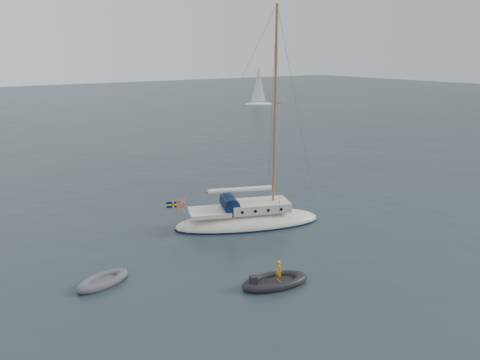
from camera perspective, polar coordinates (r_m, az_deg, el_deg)
ground at (r=29.95m, az=3.58°, el=-6.53°), size 300.00×300.00×0.00m
sailboat at (r=30.99m, az=1.00°, el=-3.56°), size 10.25×3.07×14.60m
dinghy at (r=24.69m, az=-16.38°, el=-11.70°), size 2.90×1.31×0.42m
rib at (r=23.71m, az=4.27°, el=-12.19°), size 3.52×1.60×1.29m
distant_yacht_b at (r=102.50m, az=2.26°, el=11.09°), size 6.12×3.26×8.11m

